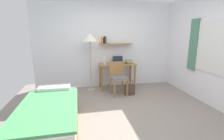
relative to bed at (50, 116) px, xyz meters
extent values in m
plane|color=gray|center=(1.45, 0.18, -0.24)|extent=(5.28, 5.28, 0.00)
cube|color=white|center=(1.45, 2.20, 1.06)|extent=(4.40, 0.05, 2.60)
cube|color=#9E703D|center=(1.64, 2.07, 1.09)|extent=(0.98, 0.22, 0.02)
cube|color=orange|center=(1.23, 2.10, 1.20)|extent=(0.03, 0.14, 0.20)
cube|color=#333338|center=(1.28, 2.10, 1.19)|extent=(0.02, 0.14, 0.17)
cube|color=#333338|center=(1.32, 2.08, 1.21)|extent=(0.04, 0.17, 0.21)
cube|color=white|center=(3.48, 0.18, 1.06)|extent=(0.05, 4.40, 2.60)
cube|color=silver|center=(3.44, 0.39, 1.11)|extent=(0.02, 0.91, 1.18)
cube|color=white|center=(3.45, 0.39, 1.11)|extent=(0.01, 0.85, 1.12)
cube|color=#4C7F66|center=(3.41, 0.96, 1.11)|extent=(0.03, 0.28, 1.28)
cube|color=#9E703D|center=(0.00, -0.01, -0.10)|extent=(0.93, 1.94, 0.28)
cube|color=silver|center=(0.00, -0.01, 0.12)|extent=(0.89, 1.88, 0.16)
cube|color=#4C9E5B|center=(0.00, -0.12, 0.22)|extent=(0.95, 1.59, 0.04)
cube|color=white|center=(0.00, 0.75, 0.25)|extent=(0.65, 0.28, 0.10)
cube|color=#9E703D|center=(1.64, 1.88, 0.50)|extent=(1.07, 0.52, 0.03)
cylinder|color=#9E703D|center=(1.16, 1.67, 0.13)|extent=(0.06, 0.06, 0.73)
cylinder|color=#9E703D|center=(2.13, 1.67, 0.13)|extent=(0.06, 0.06, 0.73)
cylinder|color=#9E703D|center=(1.16, 2.09, 0.13)|extent=(0.06, 0.06, 0.73)
cylinder|color=#9E703D|center=(2.13, 2.09, 0.13)|extent=(0.06, 0.06, 0.73)
cube|color=#9E703D|center=(1.56, 1.34, 0.21)|extent=(0.48, 0.44, 0.03)
cube|color=slate|center=(1.56, 1.34, 0.24)|extent=(0.44, 0.41, 0.03)
cube|color=#9E703D|center=(1.54, 1.51, 0.46)|extent=(0.41, 0.09, 0.39)
cylinder|color=#9E703D|center=(1.40, 1.16, -0.02)|extent=(0.04, 0.04, 0.44)
cylinder|color=#9E703D|center=(1.76, 1.20, -0.02)|extent=(0.04, 0.04, 0.44)
cylinder|color=#9E703D|center=(1.36, 1.47, -0.02)|extent=(0.04, 0.04, 0.44)
cylinder|color=#9E703D|center=(1.72, 1.52, -0.02)|extent=(0.04, 0.04, 0.44)
cylinder|color=#B2A893|center=(0.86, 1.86, -0.23)|extent=(0.24, 0.24, 0.02)
cylinder|color=#B2A893|center=(0.86, 1.86, 0.48)|extent=(0.03, 0.03, 1.40)
cone|color=silver|center=(0.86, 1.86, 1.29)|extent=(0.43, 0.43, 0.22)
cube|color=black|center=(1.69, 1.93, 0.53)|extent=(0.32, 0.22, 0.01)
cube|color=black|center=(1.69, 2.00, 0.63)|extent=(0.31, 0.07, 0.20)
cube|color=black|center=(1.69, 2.00, 0.63)|extent=(0.28, 0.06, 0.16)
cylinder|color=silver|center=(1.26, 1.86, 0.63)|extent=(0.07, 0.07, 0.21)
cube|color=#4CA856|center=(1.99, 1.87, 0.53)|extent=(0.17, 0.24, 0.02)
cube|color=#D13D38|center=(2.00, 1.85, 0.55)|extent=(0.15, 0.22, 0.03)
cube|color=gold|center=(1.99, 1.86, 0.58)|extent=(0.18, 0.24, 0.03)
cube|color=#3384C6|center=(2.00, 1.86, 0.61)|extent=(0.17, 0.21, 0.02)
cube|color=#4C382D|center=(1.84, 1.26, -0.09)|extent=(0.27, 0.12, 0.29)
torus|color=#4C382D|center=(1.84, 1.26, 0.10)|extent=(0.19, 0.02, 0.19)
camera|label=1|loc=(0.54, -2.72, 1.39)|focal=26.01mm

